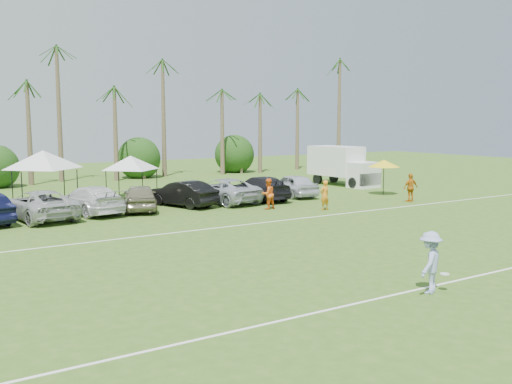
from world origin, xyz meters
TOP-DOWN VIEW (x-y plane):
  - ground at (0.00, 0.00)m, footprint 120.00×120.00m
  - field_lines at (0.00, 8.00)m, footprint 80.00×12.10m
  - palm_tree_4 at (-4.00, 38.00)m, footprint 2.40×2.40m
  - palm_tree_5 at (0.00, 38.00)m, footprint 2.40×2.40m
  - palm_tree_6 at (4.00, 38.00)m, footprint 2.40×2.40m
  - palm_tree_7 at (8.00, 38.00)m, footprint 2.40×2.40m
  - palm_tree_8 at (13.00, 38.00)m, footprint 2.40×2.40m
  - palm_tree_9 at (18.00, 38.00)m, footprint 2.40×2.40m
  - palm_tree_10 at (23.00, 38.00)m, footprint 2.40×2.40m
  - palm_tree_11 at (27.00, 38.00)m, footprint 2.40×2.40m
  - bush_tree_2 at (6.00, 39.00)m, footprint 4.00×4.00m
  - bush_tree_3 at (16.00, 39.00)m, footprint 4.00×4.00m
  - sideline_player_a at (8.04, 15.60)m, footprint 0.66×0.47m
  - sideline_player_b at (5.48, 17.58)m, footprint 0.92×0.75m
  - sideline_player_c at (14.68, 15.27)m, footprint 1.09×0.54m
  - box_truck at (17.38, 24.80)m, footprint 2.75×6.09m
  - canopy_tent_left at (-4.95, 26.18)m, footprint 4.75×4.75m
  - canopy_tent_right at (0.72, 26.83)m, footprint 3.98×3.98m
  - market_umbrella at (15.72, 18.66)m, footprint 2.16×2.16m
  - frisbee_player at (0.53, 1.61)m, footprint 1.36×1.12m
  - parked_car_2 at (-6.35, 20.99)m, footprint 3.28×5.76m
  - parked_car_3 at (-3.62, 21.45)m, footprint 3.01×5.52m
  - parked_car_4 at (-0.90, 21.01)m, footprint 3.17×4.79m
  - parked_car_5 at (1.82, 21.22)m, footprint 3.00×4.87m
  - parked_car_6 at (4.54, 21.21)m, footprint 3.27×5.76m
  - parked_car_7 at (7.26, 21.16)m, footprint 2.42×5.34m
  - parked_car_8 at (9.98, 21.32)m, footprint 2.20×4.60m

SIDE VIEW (x-z plane):
  - ground at x=0.00m, z-range 0.00..0.00m
  - field_lines at x=0.00m, z-range 0.00..0.01m
  - parked_car_2 at x=-6.35m, z-range 0.00..1.52m
  - parked_car_3 at x=-3.62m, z-range 0.00..1.52m
  - parked_car_4 at x=-0.90m, z-range 0.00..1.52m
  - parked_car_5 at x=1.82m, z-range 0.00..1.52m
  - parked_car_6 at x=4.54m, z-range 0.00..1.52m
  - parked_car_7 at x=7.26m, z-range 0.00..1.52m
  - parked_car_8 at x=9.98m, z-range 0.00..1.52m
  - sideline_player_a at x=8.04m, z-range 0.00..1.70m
  - sideline_player_b at x=5.48m, z-range 0.00..1.76m
  - sideline_player_c at x=14.68m, z-range 0.00..1.79m
  - frisbee_player at x=0.53m, z-range 0.00..1.83m
  - box_truck at x=17.38m, z-range 0.11..3.15m
  - bush_tree_2 at x=6.00m, z-range -0.20..3.80m
  - bush_tree_3 at x=16.00m, z-range -0.20..3.80m
  - market_umbrella at x=15.72m, z-range 0.96..3.37m
  - canopy_tent_right at x=0.72m, z-range 1.15..4.38m
  - canopy_tent_left at x=-4.95m, z-range 1.37..5.22m
  - palm_tree_4 at x=-4.00m, z-range 3.03..11.93m
  - palm_tree_8 at x=13.00m, z-range 3.03..11.93m
  - palm_tree_5 at x=0.00m, z-range 3.40..13.30m
  - palm_tree_9 at x=18.00m, z-range 3.40..13.30m
  - palm_tree_6 at x=4.00m, z-range 3.76..14.66m
  - palm_tree_10 at x=23.00m, z-range 3.76..14.66m
  - palm_tree_7 at x=8.00m, z-range 4.11..16.01m
  - palm_tree_11 at x=27.00m, z-range 4.11..16.01m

